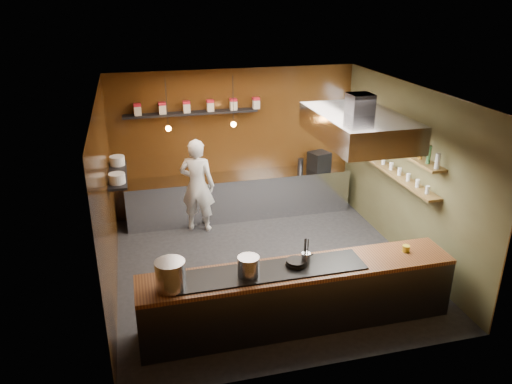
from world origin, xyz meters
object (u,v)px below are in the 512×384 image
object	(u,v)px
espresso_machine	(319,161)
chef	(197,186)
stockpot_small	(249,266)
stockpot_large	(171,275)
extractor_hood	(358,126)

from	to	relation	value
espresso_machine	chef	world-z (taller)	chef
stockpot_small	chef	xyz separation A→B (m)	(-0.20, 3.41, -0.15)
espresso_machine	chef	distance (m)	2.65
stockpot_small	chef	distance (m)	3.42
stockpot_large	stockpot_small	size ratio (longest dim) A/B	1.32
stockpot_large	chef	xyz separation A→B (m)	(0.81, 3.45, -0.20)
stockpot_large	espresso_machine	distance (m)	5.13
extractor_hood	stockpot_small	size ratio (longest dim) A/B	6.89
espresso_machine	extractor_hood	bearing A→B (deg)	-116.31
stockpot_small	chef	bearing A→B (deg)	93.33
extractor_hood	espresso_machine	distance (m)	2.91
stockpot_small	chef	size ratio (longest dim) A/B	0.16
extractor_hood	espresso_machine	size ratio (longest dim) A/B	5.27
extractor_hood	espresso_machine	bearing A→B (deg)	80.92
stockpot_large	chef	distance (m)	3.55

